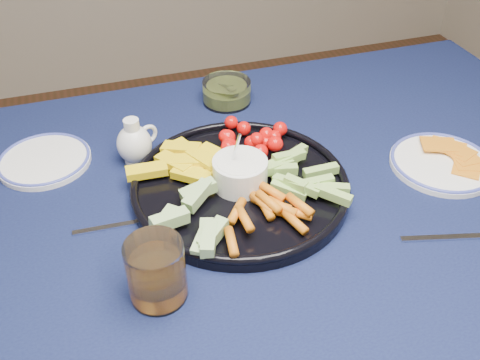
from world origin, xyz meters
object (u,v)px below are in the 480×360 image
object	(u,v)px
dining_table	(221,263)
side_plate_extra	(44,160)
cheese_plate	(442,162)
pickle_bowl	(227,93)
juice_tumbler	(157,274)
creamer_pitcher	(135,143)
crudite_platter	(239,183)

from	to	relation	value
dining_table	side_plate_extra	xyz separation A→B (m)	(-0.28, 0.28, 0.10)
dining_table	cheese_plate	xyz separation A→B (m)	(0.46, 0.03, 0.10)
dining_table	pickle_bowl	world-z (taller)	pickle_bowl
cheese_plate	pickle_bowl	bearing A→B (deg)	131.81
pickle_bowl	juice_tumbler	xyz separation A→B (m)	(-0.26, -0.51, 0.02)
creamer_pitcher	cheese_plate	size ratio (longest dim) A/B	0.48
cheese_plate	side_plate_extra	bearing A→B (deg)	161.29
dining_table	juice_tumbler	bearing A→B (deg)	-138.96
dining_table	cheese_plate	world-z (taller)	cheese_plate
crudite_platter	pickle_bowl	world-z (taller)	crudite_platter
crudite_platter	side_plate_extra	world-z (taller)	crudite_platter
crudite_platter	side_plate_extra	bearing A→B (deg)	148.73
cheese_plate	side_plate_extra	size ratio (longest dim) A/B	1.11
juice_tumbler	side_plate_extra	xyz separation A→B (m)	(-0.15, 0.39, -0.04)
crudite_platter	creamer_pitcher	world-z (taller)	crudite_platter
dining_table	juice_tumbler	distance (m)	0.21
juice_tumbler	crudite_platter	bearing A→B (deg)	45.31
pickle_bowl	cheese_plate	distance (m)	0.49
dining_table	pickle_bowl	xyz separation A→B (m)	(0.13, 0.40, 0.11)
crudite_platter	pickle_bowl	size ratio (longest dim) A/B	3.59
crudite_platter	creamer_pitcher	distance (m)	0.23
crudite_platter	juice_tumbler	world-z (taller)	crudite_platter
dining_table	crudite_platter	xyz separation A→B (m)	(0.06, 0.08, 0.11)
side_plate_extra	cheese_plate	bearing A→B (deg)	-18.71
pickle_bowl	crudite_platter	bearing A→B (deg)	-102.93
creamer_pitcher	crudite_platter	bearing A→B (deg)	-44.14
dining_table	creamer_pitcher	xyz separation A→B (m)	(-0.10, 0.24, 0.13)
creamer_pitcher	juice_tumbler	distance (m)	0.35
creamer_pitcher	side_plate_extra	distance (m)	0.18
dining_table	creamer_pitcher	size ratio (longest dim) A/B	17.57
creamer_pitcher	dining_table	bearing A→B (deg)	-66.86
pickle_bowl	juice_tumbler	world-z (taller)	juice_tumbler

